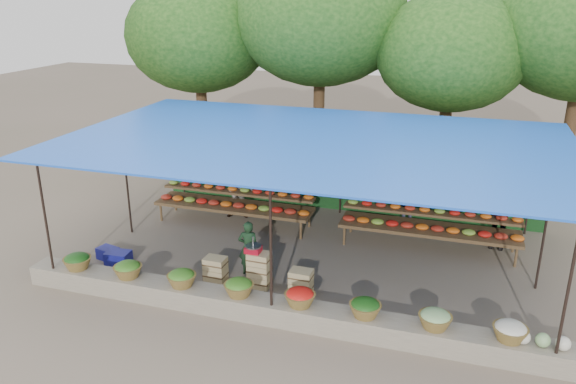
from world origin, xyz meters
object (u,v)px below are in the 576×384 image
(crate_counter, at_px, (258,273))
(vendor_seated, at_px, (248,248))
(weighing_scale, at_px, (253,249))
(blue_crate_front, at_px, (118,258))
(blue_crate_back, at_px, (108,253))

(crate_counter, relative_size, vendor_seated, 1.92)
(crate_counter, relative_size, weighing_scale, 6.71)
(crate_counter, xyz_separation_m, blue_crate_front, (-3.35, -0.03, -0.15))
(blue_crate_front, xyz_separation_m, blue_crate_back, (-0.41, 0.19, -0.02))
(blue_crate_front, bearing_deg, crate_counter, -3.82)
(weighing_scale, relative_size, vendor_seated, 0.29)
(crate_counter, relative_size, blue_crate_front, 4.48)
(crate_counter, height_order, blue_crate_front, crate_counter)
(blue_crate_front, bearing_deg, vendor_seated, 5.31)
(weighing_scale, height_order, vendor_seated, vendor_seated)
(weighing_scale, distance_m, blue_crate_back, 3.73)
(crate_counter, distance_m, vendor_seated, 0.68)
(vendor_seated, distance_m, blue_crate_front, 3.03)
(vendor_seated, bearing_deg, weighing_scale, 109.50)
(vendor_seated, xyz_separation_m, blue_crate_back, (-3.36, -0.31, -0.48))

